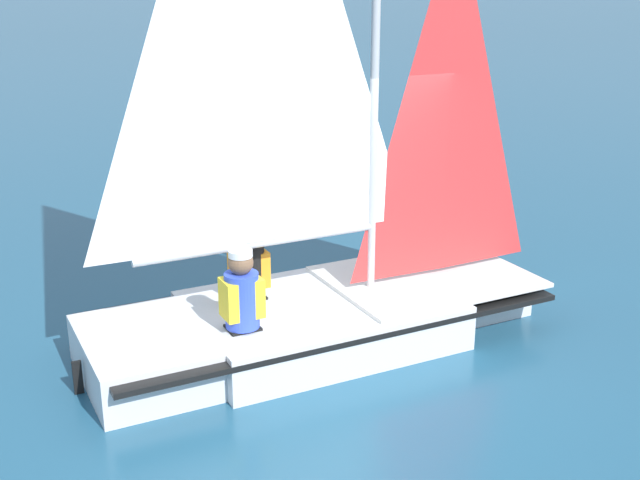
# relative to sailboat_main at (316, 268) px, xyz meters

# --- Properties ---
(ground_plane) EXTENTS (260.00, 260.00, 0.00)m
(ground_plane) POSITION_rel_sailboat_main_xyz_m (0.02, -0.03, -0.76)
(ground_plane) COLOR #235675
(sailboat_main) EXTENTS (3.64, 4.62, 5.60)m
(sailboat_main) POSITION_rel_sailboat_main_xyz_m (0.00, 0.00, 0.00)
(sailboat_main) COLOR silver
(sailboat_main) RESTS_ON ground_plane
(sailor_helm) EXTENTS (0.41, 0.42, 1.16)m
(sailor_helm) POSITION_rel_sailboat_main_xyz_m (0.02, 0.65, -0.14)
(sailor_helm) COLOR black
(sailor_helm) RESTS_ON ground_plane
(sailor_crew) EXTENTS (0.41, 0.42, 1.16)m
(sailor_crew) POSITION_rel_sailboat_main_xyz_m (-0.68, 0.61, -0.12)
(sailor_crew) COLOR black
(sailor_crew) RESTS_ON ground_plane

